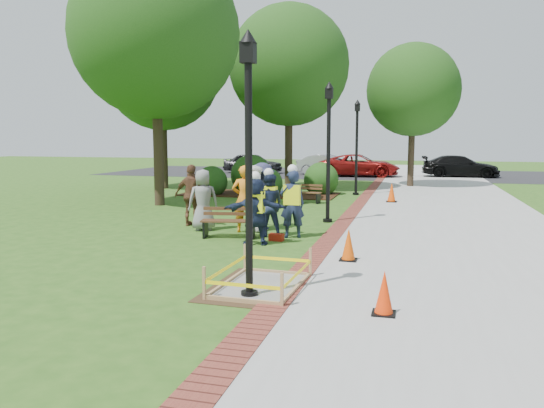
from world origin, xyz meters
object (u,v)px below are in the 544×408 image
(cone_front, at_px, (384,294))
(wet_concrete_pad, at_px, (261,274))
(lamp_near, at_px, (249,145))
(hivis_worker_a, at_px, (255,208))
(hivis_worker_c, at_px, (269,202))
(hivis_worker_b, at_px, (292,202))
(bench_near, at_px, (229,228))

(cone_front, bearing_deg, wet_concrete_pad, 156.70)
(lamp_near, distance_m, hivis_worker_a, 4.54)
(cone_front, xyz_separation_m, hivis_worker_c, (-3.31, 5.60, 0.57))
(wet_concrete_pad, bearing_deg, hivis_worker_a, 108.46)
(lamp_near, distance_m, hivis_worker_b, 5.47)
(hivis_worker_a, bearing_deg, hivis_worker_b, 59.66)
(bench_near, height_order, hivis_worker_a, hivis_worker_a)
(cone_front, distance_m, lamp_near, 3.08)
(wet_concrete_pad, xyz_separation_m, lamp_near, (-0.03, -0.58, 2.25))
(wet_concrete_pad, xyz_separation_m, hivis_worker_c, (-1.16, 4.68, 0.66))
(bench_near, bearing_deg, hivis_worker_c, 26.81)
(wet_concrete_pad, relative_size, hivis_worker_b, 1.24)
(hivis_worker_b, bearing_deg, hivis_worker_c, 176.52)
(cone_front, xyz_separation_m, lamp_near, (-2.18, 0.34, 2.16))
(lamp_near, height_order, hivis_worker_b, lamp_near)
(lamp_near, bearing_deg, wet_concrete_pad, 86.76)
(wet_concrete_pad, distance_m, cone_front, 2.34)
(bench_near, bearing_deg, lamp_near, -66.69)
(cone_front, distance_m, hivis_worker_b, 6.20)
(wet_concrete_pad, height_order, lamp_near, lamp_near)
(lamp_near, height_order, hivis_worker_c, lamp_near)
(cone_front, relative_size, hivis_worker_a, 0.38)
(cone_front, bearing_deg, hivis_worker_a, 126.76)
(hivis_worker_a, xyz_separation_m, hivis_worker_b, (0.66, 1.12, 0.05))
(cone_front, relative_size, hivis_worker_b, 0.35)
(wet_concrete_pad, relative_size, lamp_near, 0.55)
(wet_concrete_pad, xyz_separation_m, hivis_worker_a, (-1.17, 3.52, 0.66))
(bench_near, height_order, cone_front, bench_near)
(bench_near, relative_size, hivis_worker_a, 0.84)
(wet_concrete_pad, distance_m, hivis_worker_b, 4.73)
(hivis_worker_b, xyz_separation_m, hivis_worker_c, (-0.65, 0.04, -0.05))
(bench_near, distance_m, cone_front, 6.66)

